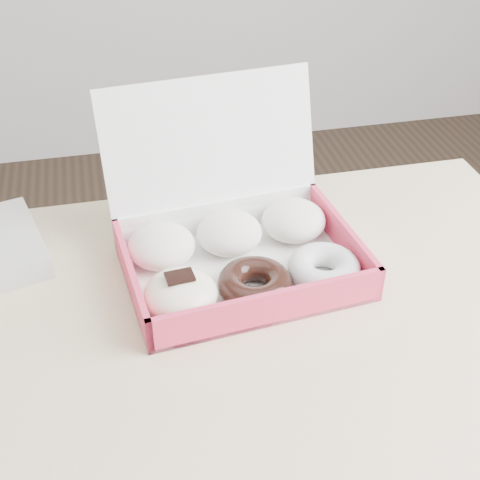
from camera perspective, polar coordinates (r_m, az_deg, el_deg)
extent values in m
cube|color=#CAB285|center=(0.88, -4.74, -10.82)|extent=(1.20, 0.80, 0.04)
cylinder|color=#CAB285|center=(1.52, 14.92, -7.52)|extent=(0.05, 0.05, 0.71)
cube|color=white|center=(0.99, 0.12, -2.68)|extent=(0.36, 0.28, 0.01)
cube|color=#E33557|center=(0.89, 2.57, -5.93)|extent=(0.33, 0.04, 0.06)
cube|color=white|center=(1.07, -1.91, 2.09)|extent=(0.33, 0.04, 0.06)
cube|color=#E33557|center=(0.95, -9.25, -3.44)|extent=(0.03, 0.24, 0.06)
cube|color=#E33557|center=(1.03, 8.72, 0.21)|extent=(0.03, 0.24, 0.06)
cube|color=white|center=(1.04, -2.41, 7.15)|extent=(0.34, 0.11, 0.24)
ellipsoid|color=white|center=(0.99, -6.73, -0.49)|extent=(0.11, 0.11, 0.06)
ellipsoid|color=white|center=(1.02, -0.92, 0.63)|extent=(0.11, 0.11, 0.06)
ellipsoid|color=white|center=(1.05, 4.60, 1.69)|extent=(0.11, 0.11, 0.06)
ellipsoid|color=#FBEDC5|center=(0.91, -5.07, -4.61)|extent=(0.11, 0.11, 0.06)
cube|color=black|center=(0.89, -5.17, -3.12)|extent=(0.04, 0.03, 0.00)
torus|color=black|center=(0.93, 1.26, -3.74)|extent=(0.12, 0.12, 0.04)
torus|color=white|center=(0.97, 7.17, -2.44)|extent=(0.12, 0.12, 0.04)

